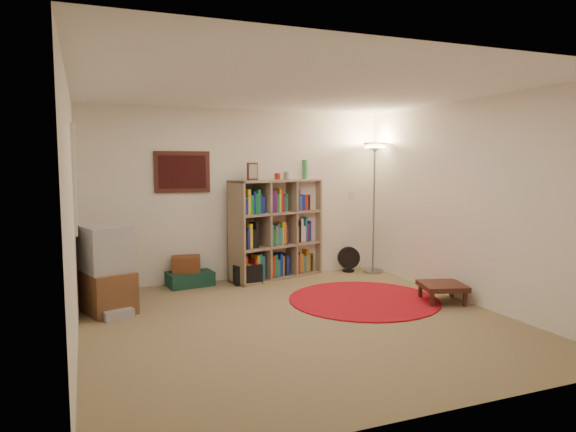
% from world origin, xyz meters
% --- Properties ---
extents(room, '(4.54, 4.54, 2.54)m').
position_xyz_m(room, '(-0.05, 0.05, 1.26)').
color(room, olive).
rests_on(room, ground).
extents(bookshelf, '(1.54, 0.86, 1.77)m').
position_xyz_m(bookshelf, '(0.50, 2.12, 0.72)').
color(bookshelf, '#867059').
rests_on(bookshelf, ground).
extents(floor_lamp, '(0.45, 0.45, 2.04)m').
position_xyz_m(floor_lamp, '(2.07, 1.90, 1.69)').
color(floor_lamp, '#9B9C9F').
rests_on(floor_lamp, ground).
extents(floor_fan, '(0.36, 0.23, 0.40)m').
position_xyz_m(floor_fan, '(1.72, 2.07, 0.20)').
color(floor_fan, black).
rests_on(floor_fan, ground).
extents(tv_stand, '(0.67, 0.81, 1.01)m').
position_xyz_m(tv_stand, '(-1.93, 1.20, 0.49)').
color(tv_stand, brown).
rests_on(tv_stand, ground).
extents(dvd_box, '(0.37, 0.34, 0.11)m').
position_xyz_m(dvd_box, '(-1.85, 0.88, 0.05)').
color(dvd_box, '#A7A6AB').
rests_on(dvd_box, ground).
extents(suitcase, '(0.66, 0.47, 0.20)m').
position_xyz_m(suitcase, '(-0.80, 2.08, 0.10)').
color(suitcase, '#13362B').
rests_on(suitcase, ground).
extents(wicker_basket, '(0.44, 0.35, 0.22)m').
position_xyz_m(wicker_basket, '(-0.84, 2.11, 0.31)').
color(wicker_basket, '#602E18').
rests_on(wicker_basket, suitcase).
extents(duffel_bag, '(0.40, 0.34, 0.28)m').
position_xyz_m(duffel_bag, '(-0.01, 1.96, 0.14)').
color(duffel_bag, black).
rests_on(duffel_bag, ground).
extents(red_rug, '(1.89, 1.89, 0.02)m').
position_xyz_m(red_rug, '(1.09, 0.51, 0.01)').
color(red_rug, maroon).
rests_on(red_rug, ground).
extents(side_table, '(0.64, 0.64, 0.24)m').
position_xyz_m(side_table, '(1.95, 0.07, 0.20)').
color(side_table, '#391A14').
rests_on(side_table, ground).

